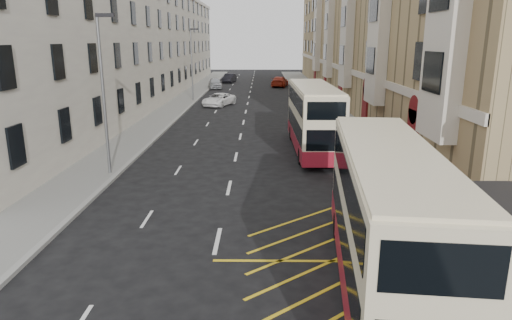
{
  "coord_description": "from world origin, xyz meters",
  "views": [
    {
      "loc": [
        1.55,
        -10.88,
        6.9
      ],
      "look_at": [
        1.33,
        7.28,
        2.11
      ],
      "focal_mm": 32.0,
      "sensor_mm": 36.0,
      "label": 1
    }
  ],
  "objects_px": {
    "street_lamp_near": "(104,87)",
    "pedestrian_far": "(390,203)",
    "car_red": "(280,82)",
    "car_dark": "(229,78)",
    "double_decker_front": "(386,219)",
    "pedestrian_near": "(425,234)",
    "double_decker_rear": "(313,118)",
    "white_van": "(219,100)",
    "pedestrian_mid": "(509,275)",
    "car_silver": "(215,83)",
    "street_lamp_far": "(192,60)",
    "litter_bin": "(444,287)"
  },
  "relations": [
    {
      "from": "pedestrian_mid",
      "to": "pedestrian_far",
      "type": "relative_size",
      "value": 0.9
    },
    {
      "from": "street_lamp_near",
      "to": "white_van",
      "type": "distance_m",
      "value": 26.7
    },
    {
      "from": "litter_bin",
      "to": "pedestrian_mid",
      "type": "distance_m",
      "value": 1.73
    },
    {
      "from": "street_lamp_far",
      "to": "pedestrian_mid",
      "type": "height_order",
      "value": "street_lamp_far"
    },
    {
      "from": "double_decker_front",
      "to": "pedestrian_near",
      "type": "xyz_separation_m",
      "value": [
        1.66,
        1.35,
        -1.04
      ]
    },
    {
      "from": "white_van",
      "to": "litter_bin",
      "type": "bearing_deg",
      "value": -54.98
    },
    {
      "from": "double_decker_rear",
      "to": "litter_bin",
      "type": "xyz_separation_m",
      "value": [
        1.53,
        -17.82,
        -1.46
      ]
    },
    {
      "from": "litter_bin",
      "to": "pedestrian_far",
      "type": "height_order",
      "value": "pedestrian_far"
    },
    {
      "from": "double_decker_rear",
      "to": "car_silver",
      "type": "relative_size",
      "value": 2.27
    },
    {
      "from": "car_dark",
      "to": "litter_bin",
      "type": "bearing_deg",
      "value": -72.0
    },
    {
      "from": "car_silver",
      "to": "car_dark",
      "type": "bearing_deg",
      "value": 72.93
    },
    {
      "from": "litter_bin",
      "to": "white_van",
      "type": "height_order",
      "value": "white_van"
    },
    {
      "from": "double_decker_front",
      "to": "litter_bin",
      "type": "distance_m",
      "value": 2.25
    },
    {
      "from": "double_decker_rear",
      "to": "car_silver",
      "type": "distance_m",
      "value": 39.57
    },
    {
      "from": "street_lamp_far",
      "to": "pedestrian_near",
      "type": "height_order",
      "value": "street_lamp_far"
    },
    {
      "from": "double_decker_front",
      "to": "car_silver",
      "type": "relative_size",
      "value": 2.28
    },
    {
      "from": "street_lamp_near",
      "to": "car_red",
      "type": "xyz_separation_m",
      "value": [
        10.66,
        46.99,
        -3.88
      ]
    },
    {
      "from": "pedestrian_near",
      "to": "white_van",
      "type": "bearing_deg",
      "value": -110.0
    },
    {
      "from": "pedestrian_near",
      "to": "pedestrian_far",
      "type": "height_order",
      "value": "pedestrian_near"
    },
    {
      "from": "car_red",
      "to": "car_dark",
      "type": "bearing_deg",
      "value": -28.75
    },
    {
      "from": "street_lamp_near",
      "to": "car_silver",
      "type": "bearing_deg",
      "value": 88.5
    },
    {
      "from": "pedestrian_near",
      "to": "car_red",
      "type": "relative_size",
      "value": 0.35
    },
    {
      "from": "car_dark",
      "to": "double_decker_front",
      "type": "bearing_deg",
      "value": -73.03
    },
    {
      "from": "pedestrian_mid",
      "to": "street_lamp_far",
      "type": "bearing_deg",
      "value": 107.85
    },
    {
      "from": "street_lamp_far",
      "to": "double_decker_rear",
      "type": "bearing_deg",
      "value": -65.34
    },
    {
      "from": "street_lamp_near",
      "to": "street_lamp_far",
      "type": "distance_m",
      "value": 30.0
    },
    {
      "from": "street_lamp_near",
      "to": "pedestrian_far",
      "type": "xyz_separation_m",
      "value": [
        12.7,
        -6.85,
        -3.59
      ]
    },
    {
      "from": "street_lamp_near",
      "to": "double_decker_rear",
      "type": "height_order",
      "value": "street_lamp_near"
    },
    {
      "from": "pedestrian_near",
      "to": "litter_bin",
      "type": "bearing_deg",
      "value": 47.66
    },
    {
      "from": "litter_bin",
      "to": "pedestrian_far",
      "type": "xyz_separation_m",
      "value": [
        0.0,
        5.31,
        0.38
      ]
    },
    {
      "from": "pedestrian_far",
      "to": "car_silver",
      "type": "relative_size",
      "value": 0.39
    },
    {
      "from": "street_lamp_far",
      "to": "double_decker_rear",
      "type": "height_order",
      "value": "street_lamp_far"
    },
    {
      "from": "white_van",
      "to": "car_dark",
      "type": "bearing_deg",
      "value": 112.77
    },
    {
      "from": "pedestrian_mid",
      "to": "street_lamp_near",
      "type": "bearing_deg",
      "value": 138.99
    },
    {
      "from": "white_van",
      "to": "double_decker_rear",
      "type": "bearing_deg",
      "value": -47.77
    },
    {
      "from": "pedestrian_far",
      "to": "car_red",
      "type": "relative_size",
      "value": 0.34
    },
    {
      "from": "car_dark",
      "to": "car_red",
      "type": "distance_m",
      "value": 10.44
    },
    {
      "from": "pedestrian_mid",
      "to": "pedestrian_far",
      "type": "bearing_deg",
      "value": 106.98
    },
    {
      "from": "pedestrian_mid",
      "to": "pedestrian_far",
      "type": "height_order",
      "value": "pedestrian_far"
    },
    {
      "from": "double_decker_rear",
      "to": "pedestrian_far",
      "type": "distance_m",
      "value": 12.65
    },
    {
      "from": "street_lamp_near",
      "to": "double_decker_rear",
      "type": "bearing_deg",
      "value": 26.89
    },
    {
      "from": "litter_bin",
      "to": "car_silver",
      "type": "xyz_separation_m",
      "value": [
        -11.55,
        56.08,
        0.12
      ]
    },
    {
      "from": "car_dark",
      "to": "car_red",
      "type": "relative_size",
      "value": 0.86
    },
    {
      "from": "street_lamp_near",
      "to": "car_silver",
      "type": "relative_size",
      "value": 1.73
    },
    {
      "from": "street_lamp_far",
      "to": "pedestrian_near",
      "type": "bearing_deg",
      "value": -71.87
    },
    {
      "from": "double_decker_rear",
      "to": "car_silver",
      "type": "height_order",
      "value": "double_decker_rear"
    },
    {
      "from": "pedestrian_far",
      "to": "white_van",
      "type": "relative_size",
      "value": 0.37
    },
    {
      "from": "pedestrian_near",
      "to": "white_van",
      "type": "relative_size",
      "value": 0.38
    },
    {
      "from": "street_lamp_far",
      "to": "car_silver",
      "type": "height_order",
      "value": "street_lamp_far"
    },
    {
      "from": "street_lamp_far",
      "to": "car_silver",
      "type": "bearing_deg",
      "value": 85.28
    }
  ]
}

